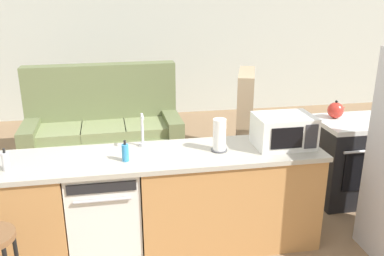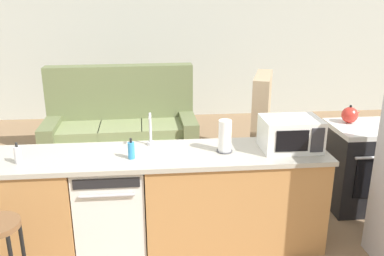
# 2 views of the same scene
# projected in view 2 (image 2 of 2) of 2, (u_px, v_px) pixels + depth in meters

# --- Properties ---
(ground_plane) EXTENTS (24.00, 24.00, 0.00)m
(ground_plane) POSITION_uv_depth(u_px,v_px,m) (143.00, 245.00, 3.73)
(ground_plane) COLOR #896B4C
(wall_back) EXTENTS (10.00, 0.06, 2.60)m
(wall_back) POSITION_uv_depth(u_px,v_px,m) (161.00, 46.00, 7.32)
(wall_back) COLOR beige
(wall_back) RESTS_ON ground_plane
(kitchen_counter) EXTENTS (2.94, 0.66, 0.90)m
(kitchen_counter) POSITION_uv_depth(u_px,v_px,m) (168.00, 203.00, 3.62)
(kitchen_counter) COLOR #B77F47
(kitchen_counter) RESTS_ON ground_plane
(dishwasher) EXTENTS (0.58, 0.61, 0.84)m
(dishwasher) POSITION_uv_depth(u_px,v_px,m) (113.00, 206.00, 3.57)
(dishwasher) COLOR silver
(dishwasher) RESTS_ON ground_plane
(stove_range) EXTENTS (0.76, 0.68, 0.90)m
(stove_range) POSITION_uv_depth(u_px,v_px,m) (364.00, 166.00, 4.32)
(stove_range) COLOR black
(stove_range) RESTS_ON ground_plane
(microwave) EXTENTS (0.50, 0.37, 0.28)m
(microwave) POSITION_uv_depth(u_px,v_px,m) (291.00, 134.00, 3.52)
(microwave) COLOR white
(microwave) RESTS_ON kitchen_counter
(sink_faucet) EXTENTS (0.07, 0.18, 0.30)m
(sink_faucet) POSITION_uv_depth(u_px,v_px,m) (150.00, 131.00, 3.60)
(sink_faucet) COLOR silver
(sink_faucet) RESTS_ON kitchen_counter
(paper_towel_roll) EXTENTS (0.14, 0.14, 0.28)m
(paper_towel_roll) POSITION_uv_depth(u_px,v_px,m) (225.00, 136.00, 3.46)
(paper_towel_roll) COLOR #4C4C51
(paper_towel_roll) RESTS_ON kitchen_counter
(soap_bottle) EXTENTS (0.06, 0.06, 0.18)m
(soap_bottle) POSITION_uv_depth(u_px,v_px,m) (131.00, 150.00, 3.33)
(soap_bottle) COLOR #338CCC
(soap_bottle) RESTS_ON kitchen_counter
(dish_soap_bottle) EXTENTS (0.06, 0.06, 0.18)m
(dish_soap_bottle) POSITION_uv_depth(u_px,v_px,m) (18.00, 155.00, 3.24)
(dish_soap_bottle) COLOR silver
(dish_soap_bottle) RESTS_ON kitchen_counter
(kettle) EXTENTS (0.21, 0.17, 0.19)m
(kettle) POSITION_uv_depth(u_px,v_px,m) (350.00, 115.00, 4.26)
(kettle) COLOR red
(kettle) RESTS_ON stove_range
(bar_stool) EXTENTS (0.32, 0.32, 0.74)m
(bar_stool) POSITION_uv_depth(u_px,v_px,m) (0.00, 249.00, 2.77)
(bar_stool) COLOR brown
(bar_stool) RESTS_ON ground_plane
(couch) EXTENTS (2.03, 0.96, 1.27)m
(couch) POSITION_uv_depth(u_px,v_px,m) (122.00, 131.00, 5.59)
(couch) COLOR #667047
(couch) RESTS_ON ground_plane
(armchair) EXTENTS (1.03, 1.06, 1.20)m
(armchair) POSITION_uv_depth(u_px,v_px,m) (275.00, 138.00, 5.46)
(armchair) COLOR tan
(armchair) RESTS_ON ground_plane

